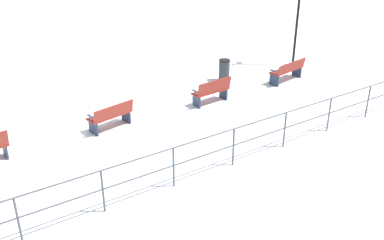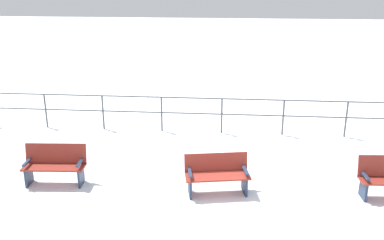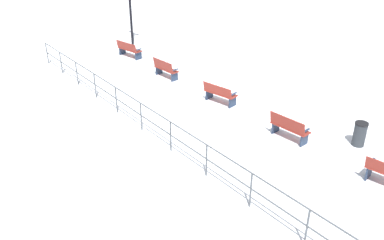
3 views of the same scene
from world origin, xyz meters
name	(u,v)px [view 3 (image 3 of 3)]	position (x,y,z in m)	size (l,w,h in m)	color
ground_plane	(220,103)	(0.00, 0.00, 0.00)	(80.00, 80.00, 0.00)	white
bench_second	(289,127)	(-0.15, -3.83, 0.48)	(0.61, 1.47, 0.94)	maroon
bench_third	(220,93)	(-0.03, -0.01, 0.45)	(0.83, 1.52, 0.88)	maroon
bench_fourth	(165,69)	(-0.17, 3.82, 0.47)	(0.59, 1.43, 0.93)	maroon
bench_fifth	(129,49)	(0.04, 7.63, 0.46)	(0.81, 1.63, 0.89)	maroon
waterfront_railing	(141,112)	(-3.88, 0.00, 0.75)	(0.05, 18.82, 1.13)	#4C5156
trash_bin	(360,134)	(1.47, -5.59, 0.44)	(0.45, 0.45, 0.87)	#2D3338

